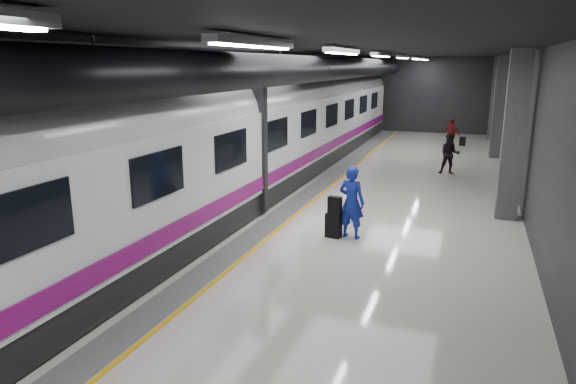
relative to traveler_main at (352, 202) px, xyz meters
The scene contains 9 objects.
ground 1.68m from the traveler_main, 130.59° to the left, with size 40.00×40.00×0.00m, color silver.
platform_hall 3.56m from the traveler_main, 120.77° to the left, with size 10.02×40.02×4.51m.
train 4.47m from the traveler_main, 165.47° to the left, with size 3.05×38.00×4.05m.
traveler_main is the anchor object (origin of this frame).
suitcase_main 0.72m from the traveler_main, 162.66° to the right, with size 0.37×0.23×0.60m, color black.
shoulder_bag 0.41m from the traveler_main, 157.69° to the right, with size 0.32×0.17×0.43m, color black.
traveler_far_a 8.75m from the traveler_main, 77.92° to the left, with size 0.76×0.59×1.56m, color black.
traveler_far_b 14.76m from the traveler_main, 83.88° to the left, with size 0.91×0.38×1.55m, color maroon.
suitcase_far 16.35m from the traveler_main, 82.58° to the left, with size 0.31×0.20×0.45m, color black.
Camera 1 is at (3.54, -12.76, 4.10)m, focal length 32.00 mm.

